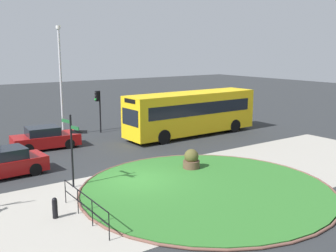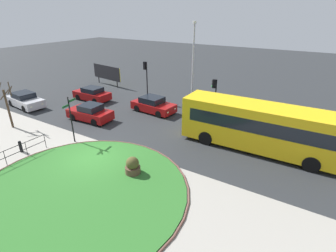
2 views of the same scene
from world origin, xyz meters
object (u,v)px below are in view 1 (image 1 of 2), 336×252
(car_far_lane, at_px, (45,138))
(bus_yellow, at_px, (192,112))
(car_trailing, at_px, (5,163))
(traffic_light_near, at_px, (98,102))
(bollard_foreground, at_px, (55,208))
(lamppost_tall, at_px, (61,78))
(planter_near_signpost, at_px, (191,160))
(signpost_directional, at_px, (72,145))

(car_far_lane, bearing_deg, bus_yellow, -7.98)
(bus_yellow, height_order, car_trailing, bus_yellow)
(traffic_light_near, bearing_deg, bus_yellow, 133.40)
(bollard_foreground, height_order, lamppost_tall, lamppost_tall)
(car_trailing, xyz_separation_m, traffic_light_near, (8.46, 7.02, 1.71))
(traffic_light_near, xyz_separation_m, planter_near_signpost, (-0.16, -11.54, -1.86))
(car_trailing, relative_size, traffic_light_near, 1.26)
(signpost_directional, height_order, planter_near_signpost, signpost_directional)
(bollard_foreground, relative_size, planter_near_signpost, 0.74)
(car_trailing, bearing_deg, signpost_directional, 117.64)
(bollard_foreground, distance_m, car_far_lane, 11.43)
(traffic_light_near, distance_m, lamppost_tall, 3.25)
(car_far_lane, bearing_deg, traffic_light_near, 31.07)
(bus_yellow, bearing_deg, traffic_light_near, -42.93)
(bus_yellow, xyz_separation_m, car_trailing, (-13.70, -2.29, -1.05))
(car_trailing, bearing_deg, planter_near_signpost, 147.97)
(signpost_directional, distance_m, planter_near_signpost, 6.40)
(signpost_directional, bearing_deg, car_far_lane, 80.55)
(bollard_foreground, height_order, car_far_lane, car_far_lane)
(signpost_directional, distance_m, bus_yellow, 12.95)
(bus_yellow, relative_size, car_trailing, 2.61)
(signpost_directional, relative_size, bus_yellow, 0.33)
(signpost_directional, distance_m, car_trailing, 4.38)
(bus_yellow, height_order, traffic_light_near, traffic_light_near)
(car_far_lane, relative_size, car_trailing, 1.05)
(signpost_directional, xyz_separation_m, car_trailing, (-2.15, 3.56, -1.37))
(signpost_directional, relative_size, planter_near_signpost, 3.05)
(signpost_directional, bearing_deg, planter_near_signpost, -8.82)
(car_far_lane, distance_m, car_trailing, 5.71)
(signpost_directional, relative_size, lamppost_tall, 0.43)
(traffic_light_near, bearing_deg, car_far_lane, 22.17)
(traffic_light_near, relative_size, lamppost_tall, 0.41)
(car_trailing, relative_size, lamppost_tall, 0.51)
(planter_near_signpost, bearing_deg, lamppost_tall, 101.08)
(lamppost_tall, bearing_deg, bus_yellow, -34.76)
(bollard_foreground, bearing_deg, bus_yellow, 32.93)
(signpost_directional, bearing_deg, bus_yellow, 26.90)
(car_far_lane, bearing_deg, lamppost_tall, 57.29)
(signpost_directional, height_order, lamppost_tall, lamppost_tall)
(bollard_foreground, relative_size, lamppost_tall, 0.10)
(car_far_lane, height_order, traffic_light_near, traffic_light_near)
(bus_yellow, distance_m, lamppost_tall, 9.83)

